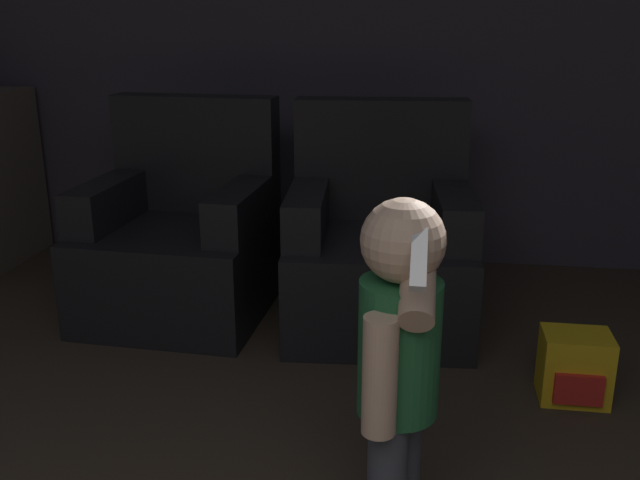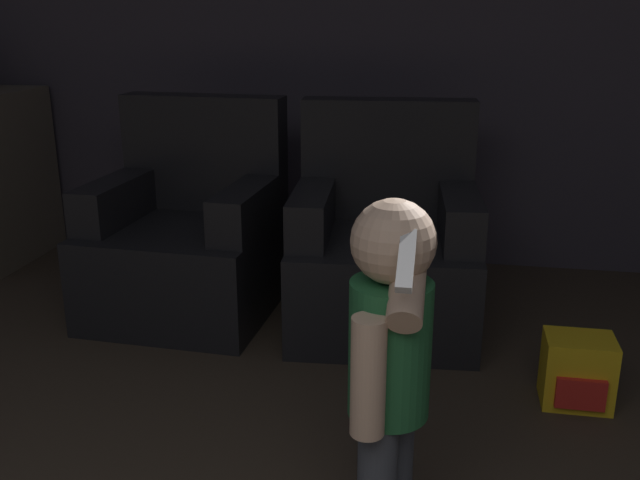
{
  "view_description": "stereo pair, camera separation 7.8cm",
  "coord_description": "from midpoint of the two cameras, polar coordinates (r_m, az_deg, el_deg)",
  "views": [
    {
      "loc": [
        0.29,
        0.56,
        1.36
      ],
      "look_at": [
        -0.05,
        2.86,
        0.61
      ],
      "focal_mm": 40.0,
      "sensor_mm": 36.0,
      "label": 1
    },
    {
      "loc": [
        0.37,
        0.57,
        1.36
      ],
      "look_at": [
        -0.05,
        2.86,
        0.61
      ],
      "focal_mm": 40.0,
      "sensor_mm": 36.0,
      "label": 2
    }
  ],
  "objects": [
    {
      "name": "toy_backpack",
      "position": [
        2.78,
        18.94,
        -9.62
      ],
      "size": [
        0.24,
        0.21,
        0.26
      ],
      "color": "yellow",
      "rests_on": "ground_plane"
    },
    {
      "name": "person_toddler",
      "position": [
        1.81,
        5.1,
        -8.74
      ],
      "size": [
        0.21,
        0.36,
        0.95
      ],
      "rotation": [
        0.0,
        0.0,
        -1.88
      ],
      "color": "#474C56",
      "rests_on": "ground_plane"
    },
    {
      "name": "armchair_right",
      "position": [
        3.2,
        4.04,
        -0.84
      ],
      "size": [
        0.85,
        0.84,
        0.98
      ],
      "rotation": [
        0.0,
        0.0,
        0.07
      ],
      "color": "black",
      "rests_on": "ground_plane"
    },
    {
      "name": "armchair_left",
      "position": [
        3.39,
        -11.65,
        -0.09
      ],
      "size": [
        0.83,
        0.82,
        0.98
      ],
      "rotation": [
        0.0,
        0.0,
        -0.05
      ],
      "color": "black",
      "rests_on": "ground_plane"
    },
    {
      "name": "wall_back",
      "position": [
        3.95,
        3.8,
        16.88
      ],
      "size": [
        8.4,
        0.05,
        2.6
      ],
      "color": "#3D3842",
      "rests_on": "ground_plane"
    }
  ]
}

